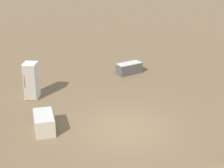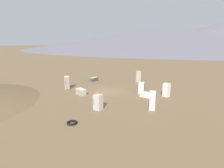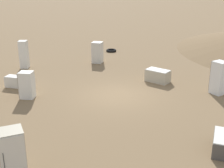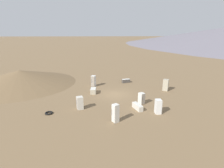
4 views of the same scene
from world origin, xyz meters
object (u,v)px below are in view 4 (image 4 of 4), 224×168
Objects in this scene: discarded_fridge_3 at (142,98)px; discarded_fridge_6 at (126,81)px; discarded_fridge_8 at (115,113)px; discarded_fridge_4 at (93,91)px; discarded_fridge_0 at (137,107)px; discarded_fridge_5 at (80,103)px; scrap_tire at (49,113)px; discarded_fridge_2 at (166,85)px; discarded_fridge_1 at (93,81)px; discarded_fridge_7 at (158,107)px.

discarded_fridge_6 is (-10.16, -0.09, -0.40)m from discarded_fridge_3.
discarded_fridge_8 is at bearing 153.38° from discarded_fridge_6.
discarded_fridge_4 is at bearing 119.54° from discarded_fridge_6.
discarded_fridge_0 is 6.89m from discarded_fridge_5.
discarded_fridge_4 is (-6.44, -5.19, 0.05)m from discarded_fridge_0.
discarded_fridge_3 is at bearing -99.51° from discarded_fridge_5.
discarded_fridge_5 reaches higher than scrap_tire.
discarded_fridge_3 is 7.78m from discarded_fridge_5.
discarded_fridge_2 reaches higher than discarded_fridge_3.
discarded_fridge_6 is at bearing -139.51° from discarded_fridge_1.
discarded_fridge_1 reaches higher than discarded_fridge_7.
discarded_fridge_4 is (3.63, -0.08, -0.54)m from discarded_fridge_1.
discarded_fridge_7 is (11.41, 7.14, -0.09)m from discarded_fridge_1.
discarded_fridge_1 is at bearing 93.83° from discarded_fridge_6.
scrap_tire is (-2.70, -7.23, -0.87)m from discarded_fridge_8.
discarded_fridge_3 is at bearing 44.32° from discarded_fridge_0.
discarded_fridge_4 is at bearing 113.66° from discarded_fridge_1.
discarded_fridge_0 is 8.28m from discarded_fridge_4.
discarded_fridge_8 is (12.87, 2.09, 0.04)m from discarded_fridge_1.
discarded_fridge_7 is at bearing 146.94° from discarded_fridge_1.
discarded_fridge_8 reaches higher than discarded_fridge_4.
discarded_fridge_7 reaches higher than discarded_fridge_3.
discarded_fridge_2 is at bearing 111.79° from scrap_tire.
discarded_fridge_2 reaches higher than discarded_fridge_6.
discarded_fridge_3 is 3.11m from discarded_fridge_7.
discarded_fridge_1 is 3.67m from discarded_fridge_4.
discarded_fridge_4 is at bearing 113.48° from discarded_fridge_0.
scrap_tire is (11.83, -11.09, -0.23)m from discarded_fridge_6.
discarded_fridge_4 is 0.97× the size of discarded_fridge_5.
discarded_fridge_1 is 10.43m from discarded_fridge_3.
discarded_fridge_1 is 1.17× the size of discarded_fridge_6.
discarded_fridge_0 is at bearing -99.13° from discarded_fridge_2.
discarded_fridge_2 reaches higher than discarded_fridge_7.
discarded_fridge_8 is at bearing -71.24° from discarded_fridge_4.
discarded_fridge_2 is at bearing -161.96° from discarded_fridge_3.
discarded_fridge_5 is at bearing 133.14° from discarded_fridge_6.
discarded_fridge_6 is (-10.89, 7.65, -0.45)m from discarded_fridge_5.
discarded_fridge_2 is at bearing -146.16° from discarded_fridge_6.
discarded_fridge_2 is 2.09× the size of scrap_tire.
discarded_fridge_2 is at bearing 153.93° from discarded_fridge_7.
discarded_fridge_4 is 8.27m from scrap_tire.
discarded_fridge_8 is (9.27, -9.22, 0.06)m from discarded_fridge_2.
discarded_fridge_0 is at bearing -121.31° from discarded_fridge_7.
discarded_fridge_4 reaches higher than scrap_tire.
discarded_fridge_1 is (-10.08, -5.12, 0.59)m from discarded_fridge_0.
discarded_fridge_5 is at bearing 15.61° from discarded_fridge_8.
discarded_fridge_2 is 8.86m from discarded_fridge_7.
discarded_fridge_6 is at bearing -172.77° from discarded_fridge_7.
discarded_fridge_1 is 13.46m from discarded_fridge_7.
discarded_fridge_6 is 13.13m from discarded_fridge_7.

